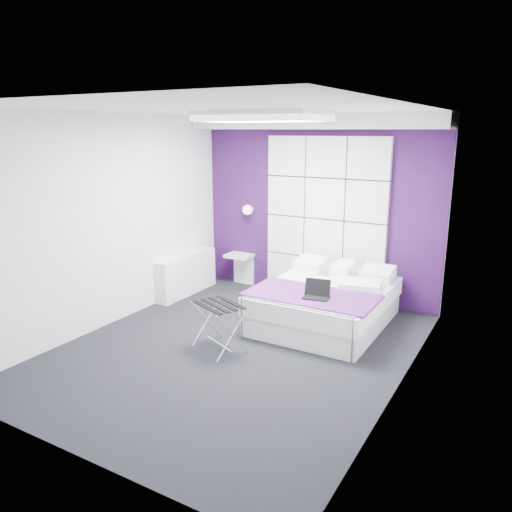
{
  "coord_description": "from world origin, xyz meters",
  "views": [
    {
      "loc": [
        2.78,
        -4.37,
        2.4
      ],
      "look_at": [
        0.06,
        0.35,
        1.01
      ],
      "focal_mm": 35.0,
      "sensor_mm": 36.0,
      "label": 1
    }
  ],
  "objects_px": {
    "nightstand": "(239,256)",
    "luggage_rack": "(219,327)",
    "laptop": "(317,293)",
    "wall_lamp": "(249,210)",
    "radiator": "(186,274)",
    "bed": "(325,303)"
  },
  "relations": [
    {
      "from": "radiator",
      "to": "nightstand",
      "type": "distance_m",
      "value": 0.89
    },
    {
      "from": "radiator",
      "to": "laptop",
      "type": "xyz_separation_m",
      "value": [
        2.36,
        -0.58,
        0.26
      ]
    },
    {
      "from": "radiator",
      "to": "laptop",
      "type": "bearing_deg",
      "value": -13.9
    },
    {
      "from": "bed",
      "to": "nightstand",
      "type": "distance_m",
      "value": 1.96
    },
    {
      "from": "wall_lamp",
      "to": "nightstand",
      "type": "xyz_separation_m",
      "value": [
        -0.16,
        -0.04,
        -0.73
      ]
    },
    {
      "from": "radiator",
      "to": "nightstand",
      "type": "relative_size",
      "value": 3.01
    },
    {
      "from": "wall_lamp",
      "to": "radiator",
      "type": "xyz_separation_m",
      "value": [
        -0.64,
        -0.76,
        -0.92
      ]
    },
    {
      "from": "bed",
      "to": "laptop",
      "type": "xyz_separation_m",
      "value": [
        0.1,
        -0.51,
        0.29
      ]
    },
    {
      "from": "luggage_rack",
      "to": "laptop",
      "type": "relative_size",
      "value": 1.83
    },
    {
      "from": "wall_lamp",
      "to": "bed",
      "type": "height_order",
      "value": "wall_lamp"
    },
    {
      "from": "wall_lamp",
      "to": "nightstand",
      "type": "bearing_deg",
      "value": -165.61
    },
    {
      "from": "radiator",
      "to": "nightstand",
      "type": "xyz_separation_m",
      "value": [
        0.48,
        0.72,
        0.19
      ]
    },
    {
      "from": "nightstand",
      "to": "laptop",
      "type": "relative_size",
      "value": 1.34
    },
    {
      "from": "nightstand",
      "to": "wall_lamp",
      "type": "bearing_deg",
      "value": 14.39
    },
    {
      "from": "nightstand",
      "to": "luggage_rack",
      "type": "xyz_separation_m",
      "value": [
        1.05,
        -2.1,
        -0.22
      ]
    },
    {
      "from": "bed",
      "to": "laptop",
      "type": "distance_m",
      "value": 0.59
    },
    {
      "from": "radiator",
      "to": "bed",
      "type": "bearing_deg",
      "value": -1.93
    },
    {
      "from": "bed",
      "to": "nightstand",
      "type": "bearing_deg",
      "value": 155.84
    },
    {
      "from": "radiator",
      "to": "bed",
      "type": "xyz_separation_m",
      "value": [
        2.26,
        -0.08,
        -0.03
      ]
    },
    {
      "from": "wall_lamp",
      "to": "laptop",
      "type": "height_order",
      "value": "wall_lamp"
    },
    {
      "from": "wall_lamp",
      "to": "luggage_rack",
      "type": "relative_size",
      "value": 0.28
    },
    {
      "from": "bed",
      "to": "nightstand",
      "type": "height_order",
      "value": "bed"
    }
  ]
}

